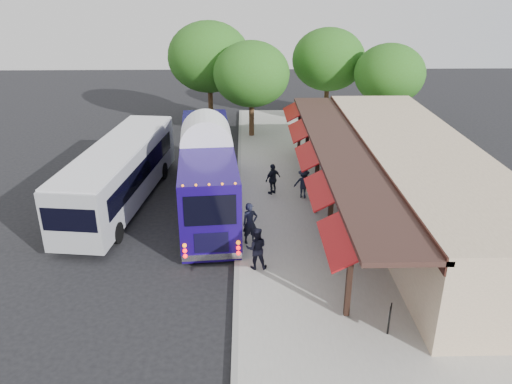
% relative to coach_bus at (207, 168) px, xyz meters
% --- Properties ---
extents(ground, '(90.00, 90.00, 0.00)m').
position_rel_coach_bus_xyz_m(ground, '(1.45, -5.30, -2.00)').
color(ground, black).
rests_on(ground, ground).
extents(sidewalk, '(10.00, 40.00, 0.15)m').
position_rel_coach_bus_xyz_m(sidewalk, '(6.45, -1.30, -1.93)').
color(sidewalk, '#9E9B93').
rests_on(sidewalk, ground).
extents(curb, '(0.20, 40.00, 0.16)m').
position_rel_coach_bus_xyz_m(curb, '(1.50, -1.30, -1.93)').
color(curb, gray).
rests_on(curb, ground).
extents(station_shelter, '(8.15, 20.00, 3.60)m').
position_rel_coach_bus_xyz_m(station_shelter, '(9.83, -1.30, -0.16)').
color(station_shelter, tan).
rests_on(station_shelter, ground).
extents(coach_bus, '(3.47, 11.81, 3.73)m').
position_rel_coach_bus_xyz_m(coach_bus, '(0.00, 0.00, 0.00)').
color(coach_bus, '#190862').
rests_on(coach_bus, ground).
extents(city_bus, '(3.87, 11.72, 3.09)m').
position_rel_coach_bus_xyz_m(city_bus, '(-4.39, 0.37, -0.29)').
color(city_bus, '#93979B').
rests_on(city_bus, ground).
extents(ped_a, '(0.77, 0.63, 1.83)m').
position_rel_coach_bus_xyz_m(ped_a, '(2.05, -4.14, -0.94)').
color(ped_a, black).
rests_on(ped_a, sidewalk).
extents(ped_b, '(0.85, 0.66, 1.73)m').
position_rel_coach_bus_xyz_m(ped_b, '(2.27, -6.17, -0.99)').
color(ped_b, black).
rests_on(ped_b, sidewalk).
extents(ped_c, '(1.01, 0.92, 1.65)m').
position_rel_coach_bus_xyz_m(ped_c, '(3.30, 1.06, -1.03)').
color(ped_c, black).
rests_on(ped_c, sidewalk).
extents(ped_d, '(1.16, 0.89, 1.58)m').
position_rel_coach_bus_xyz_m(ped_d, '(4.85, 0.53, -1.06)').
color(ped_d, black).
rests_on(ped_d, sidewalk).
extents(sign_board, '(0.22, 0.45, 1.05)m').
position_rel_coach_bus_xyz_m(sign_board, '(6.40, -10.23, -1.14)').
color(sign_board, black).
rests_on(sign_board, sidewalk).
extents(tree_left, '(5.27, 5.27, 6.75)m').
position_rel_coach_bus_xyz_m(tree_left, '(2.35, 11.54, 2.50)').
color(tree_left, '#382314').
rests_on(tree_left, ground).
extents(tree_mid, '(5.60, 5.60, 7.17)m').
position_rel_coach_bus_xyz_m(tree_mid, '(8.33, 15.98, 2.78)').
color(tree_mid, '#382314').
rests_on(tree_mid, ground).
extents(tree_right, '(5.01, 5.01, 6.42)m').
position_rel_coach_bus_xyz_m(tree_right, '(12.18, 12.58, 2.27)').
color(tree_right, '#382314').
rests_on(tree_right, ground).
extents(tree_far, '(6.08, 6.08, 7.79)m').
position_rel_coach_bus_xyz_m(tree_far, '(-0.74, 14.69, 3.19)').
color(tree_far, '#382314').
rests_on(tree_far, ground).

